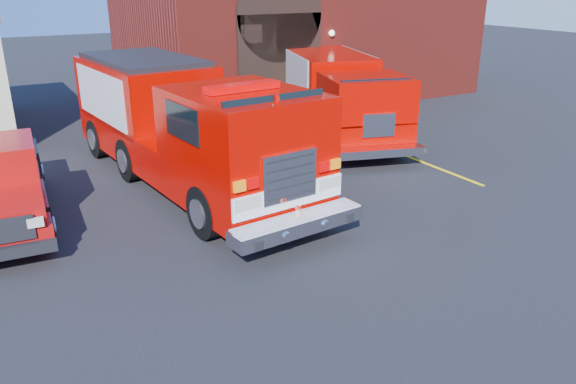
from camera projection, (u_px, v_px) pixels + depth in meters
ground at (261, 230)px, 12.51m from camera, size 100.00×100.00×0.00m
parking_stripe_near at (444, 170)px, 16.34m from camera, size 0.12×3.00×0.01m
parking_stripe_mid at (379, 145)px, 18.77m from camera, size 0.12×3.00×0.01m
parking_stripe_far at (329, 126)px, 21.20m from camera, size 0.12×3.00×0.01m
fire_station at (293, 0)px, 26.49m from camera, size 15.20×10.20×8.45m
fire_engine at (183, 124)px, 14.82m from camera, size 3.80×10.46×3.15m
secondary_truck at (337, 93)px, 19.74m from camera, size 4.87×8.70×2.70m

